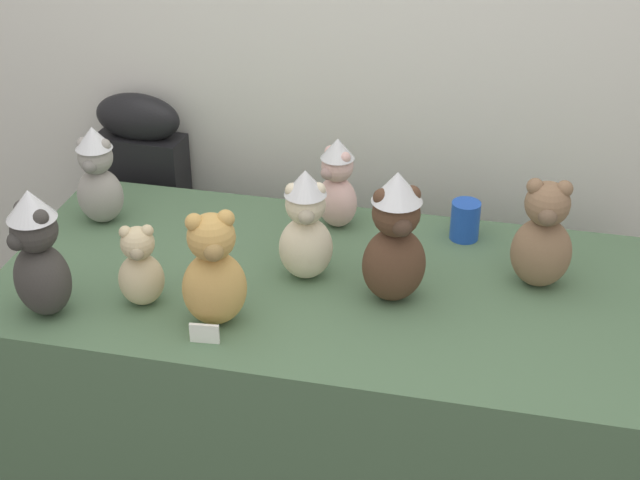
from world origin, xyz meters
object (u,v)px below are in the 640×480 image
object	(u,v)px
display_table	(320,393)
instrument_case	(150,232)
teddy_bear_cream	(306,226)
teddy_bear_sand	(140,268)
teddy_bear_ash	(98,176)
teddy_bear_mocha	(543,237)
teddy_bear_cocoa	(395,239)
party_cup_blue	(465,220)
teddy_bear_blush	(337,184)
teddy_bear_honey	(214,272)
teddy_bear_charcoal	(38,255)

from	to	relation	value
display_table	instrument_case	distance (m)	0.90
teddy_bear_cream	teddy_bear_sand	xyz separation A→B (m)	(-0.36, -0.21, -0.05)
teddy_bear_ash	teddy_bear_mocha	distance (m)	1.22
teddy_bear_sand	teddy_bear_cocoa	bearing A→B (deg)	-4.15
teddy_bear_mocha	party_cup_blue	xyz separation A→B (m)	(-0.20, 0.19, -0.08)
teddy_bear_sand	teddy_bear_blush	xyz separation A→B (m)	(0.39, 0.49, 0.03)
instrument_case	teddy_bear_honey	bearing A→B (deg)	-53.39
display_table	teddy_bear_ash	xyz separation A→B (m)	(-0.67, 0.17, 0.52)
teddy_bear_cocoa	teddy_bear_charcoal	world-z (taller)	teddy_bear_cocoa
teddy_bear_cocoa	teddy_bear_honey	bearing A→B (deg)	-178.98
teddy_bear_cream	party_cup_blue	bearing A→B (deg)	21.62
display_table	party_cup_blue	xyz separation A→B (m)	(0.34, 0.30, 0.43)
teddy_bear_sand	teddy_bear_mocha	xyz separation A→B (m)	(0.95, 0.30, 0.04)
teddy_bear_ash	teddy_bear_mocha	bearing A→B (deg)	-5.14
teddy_bear_ash	teddy_bear_honey	xyz separation A→B (m)	(0.47, -0.40, -0.00)
teddy_bear_ash	party_cup_blue	bearing A→B (deg)	5.13
display_table	teddy_bear_honey	world-z (taller)	teddy_bear_honey
teddy_bear_sand	teddy_bear_mocha	distance (m)	1.00
teddy_bear_ash	teddy_bear_charcoal	world-z (taller)	teddy_bear_charcoal
teddy_bear_sand	teddy_bear_charcoal	size ratio (longest dim) A/B	0.66
display_table	teddy_bear_blush	size ratio (longest dim) A/B	6.21
display_table	teddy_bear_mocha	xyz separation A→B (m)	(0.55, 0.11, 0.51)
teddy_bear_ash	teddy_bear_honey	bearing A→B (deg)	-42.65
teddy_bear_cocoa	teddy_bear_charcoal	distance (m)	0.85
teddy_bear_honey	teddy_bear_cocoa	xyz separation A→B (m)	(0.40, 0.19, 0.03)
display_table	teddy_bear_ash	bearing A→B (deg)	165.94
teddy_bear_sand	display_table	bearing A→B (deg)	7.13
teddy_bear_honey	party_cup_blue	distance (m)	0.77
teddy_bear_cream	teddy_bear_honey	xyz separation A→B (m)	(-0.16, -0.24, -0.01)
teddy_bear_ash	teddy_bear_cocoa	xyz separation A→B (m)	(0.87, -0.21, 0.03)
teddy_bear_cocoa	teddy_bear_charcoal	xyz separation A→B (m)	(-0.82, -0.25, -0.01)
teddy_bear_charcoal	display_table	bearing A→B (deg)	53.51
display_table	teddy_bear_sand	distance (m)	0.65
teddy_bear_cocoa	party_cup_blue	xyz separation A→B (m)	(0.15, 0.34, -0.12)
teddy_bear_ash	party_cup_blue	world-z (taller)	teddy_bear_ash
teddy_bear_cocoa	teddy_bear_cream	bearing A→B (deg)	142.97
teddy_bear_cream	teddy_bear_ash	size ratio (longest dim) A/B	1.05
teddy_bear_ash	party_cup_blue	xyz separation A→B (m)	(1.02, 0.13, -0.09)
teddy_bear_honey	teddy_bear_cocoa	size ratio (longest dim) A/B	0.86
instrument_case	teddy_bear_sand	distance (m)	0.87
teddy_bear_sand	teddy_bear_blush	world-z (taller)	teddy_bear_blush
teddy_bear_cream	teddy_bear_charcoal	distance (m)	0.65
instrument_case	teddy_bear_charcoal	xyz separation A→B (m)	(0.08, -0.83, 0.41)
teddy_bear_cream	party_cup_blue	distance (m)	0.49
teddy_bear_cream	teddy_bear_honey	world-z (taller)	teddy_bear_cream
teddy_bear_charcoal	party_cup_blue	bearing A→B (deg)	60.10
teddy_bear_cream	party_cup_blue	size ratio (longest dim) A/B	2.78
instrument_case	teddy_bear_sand	xyz separation A→B (m)	(0.30, -0.74, 0.35)
teddy_bear_sand	teddy_bear_ash	bearing A→B (deg)	107.36
teddy_bear_charcoal	teddy_bear_sand	bearing A→B (deg)	50.75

